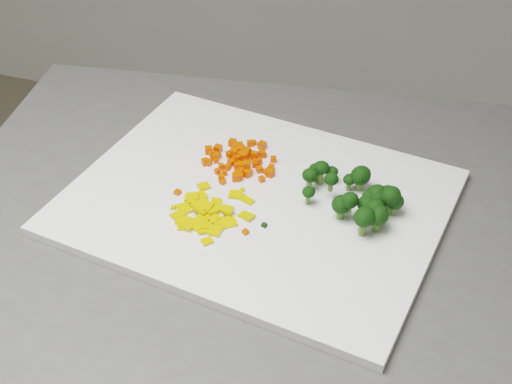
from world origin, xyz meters
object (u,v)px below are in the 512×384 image
(cutting_board, at_px, (256,201))
(pepper_pile, at_px, (212,208))
(carrot_pile, at_px, (241,155))
(broccoli_pile, at_px, (347,188))

(cutting_board, relative_size, pepper_pile, 3.88)
(carrot_pile, distance_m, pepper_pile, 0.12)
(cutting_board, distance_m, broccoli_pile, 0.13)
(carrot_pile, height_order, pepper_pile, carrot_pile)
(pepper_pile, bearing_deg, carrot_pile, 90.52)
(cutting_board, distance_m, pepper_pile, 0.07)
(carrot_pile, relative_size, pepper_pile, 0.86)
(cutting_board, distance_m, carrot_pile, 0.08)
(carrot_pile, bearing_deg, broccoli_pile, -14.96)
(carrot_pile, xyz_separation_m, broccoli_pile, (0.17, -0.04, 0.02))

